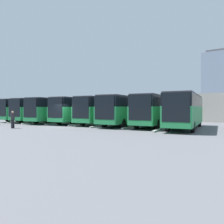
% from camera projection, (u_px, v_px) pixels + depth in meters
% --- Properties ---
extents(ground_plane, '(600.00, 600.00, 0.00)m').
position_uv_depth(ground_plane, '(61.00, 127.00, 24.26)').
color(ground_plane, '#5B5B60').
extents(bus_0, '(3.45, 10.93, 3.41)m').
position_uv_depth(bus_0, '(185.00, 110.00, 21.72)').
color(bus_0, '#238447').
rests_on(bus_0, ground_plane).
extents(curb_divider_0, '(0.92, 6.98, 0.15)m').
position_uv_depth(curb_divider_0, '(163.00, 128.00, 21.34)').
color(curb_divider_0, '#B2B2AD').
rests_on(curb_divider_0, ground_plane).
extents(bus_1, '(3.45, 10.93, 3.41)m').
position_uv_depth(bus_1, '(155.00, 110.00, 24.46)').
color(bus_1, '#238447').
rests_on(bus_1, ground_plane).
extents(curb_divider_1, '(0.92, 6.98, 0.15)m').
position_uv_depth(curb_divider_1, '(135.00, 126.00, 24.07)').
color(curb_divider_1, '#B2B2AD').
rests_on(curb_divider_1, ground_plane).
extents(bus_2, '(3.45, 10.93, 3.41)m').
position_uv_depth(bus_2, '(126.00, 110.00, 25.90)').
color(bus_2, '#238447').
rests_on(bus_2, ground_plane).
extents(curb_divider_2, '(0.92, 6.98, 0.15)m').
position_uv_depth(curb_divider_2, '(106.00, 125.00, 25.52)').
color(curb_divider_2, '#B2B2AD').
rests_on(curb_divider_2, ground_plane).
extents(bus_3, '(3.45, 10.93, 3.41)m').
position_uv_depth(bus_3, '(104.00, 110.00, 28.28)').
color(bus_3, '#238447').
rests_on(bus_3, ground_plane).
extents(curb_divider_3, '(0.92, 6.98, 0.15)m').
position_uv_depth(curb_divider_3, '(86.00, 124.00, 27.90)').
color(curb_divider_3, '#B2B2AD').
rests_on(curb_divider_3, ground_plane).
extents(bus_4, '(3.45, 10.93, 3.41)m').
position_uv_depth(bus_4, '(81.00, 109.00, 29.86)').
color(bus_4, '#238447').
rests_on(bus_4, ground_plane).
extents(curb_divider_4, '(0.92, 6.98, 0.15)m').
position_uv_depth(curb_divider_4, '(64.00, 123.00, 29.48)').
color(curb_divider_4, '#B2B2AD').
rests_on(curb_divider_4, ground_plane).
extents(bus_5, '(3.45, 10.93, 3.41)m').
position_uv_depth(bus_5, '(59.00, 109.00, 31.13)').
color(bus_5, '#238447').
rests_on(bus_5, ground_plane).
extents(curb_divider_5, '(0.92, 6.98, 0.15)m').
position_uv_depth(curb_divider_5, '(42.00, 122.00, 30.75)').
color(curb_divider_5, '#B2B2AD').
rests_on(curb_divider_5, ground_plane).
extents(bus_6, '(3.45, 10.93, 3.41)m').
position_uv_depth(bus_6, '(44.00, 109.00, 33.22)').
color(bus_6, '#238447').
rests_on(bus_6, ground_plane).
extents(curb_divider_6, '(0.92, 6.98, 0.15)m').
position_uv_depth(curb_divider_6, '(28.00, 121.00, 32.84)').
color(curb_divider_6, '#B2B2AD').
rests_on(curb_divider_6, ground_plane).
extents(bus_7, '(3.45, 10.93, 3.41)m').
position_uv_depth(bus_7, '(30.00, 109.00, 35.34)').
color(bus_7, '#238447').
rests_on(bus_7, ground_plane).
extents(pedestrian, '(0.50, 0.50, 1.77)m').
position_uv_depth(pedestrian, '(13.00, 119.00, 22.27)').
color(pedestrian, black).
rests_on(pedestrian, ground_plane).
extents(station_building, '(35.83, 15.28, 4.27)m').
position_uv_depth(station_building, '(145.00, 108.00, 43.88)').
color(station_building, '#A8A399').
rests_on(station_building, ground_plane).
extents(office_tower, '(21.72, 21.72, 54.96)m').
position_uv_depth(office_tower, '(216.00, 82.00, 201.02)').
color(office_tower, '#7F8EA3').
rests_on(office_tower, ground_plane).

